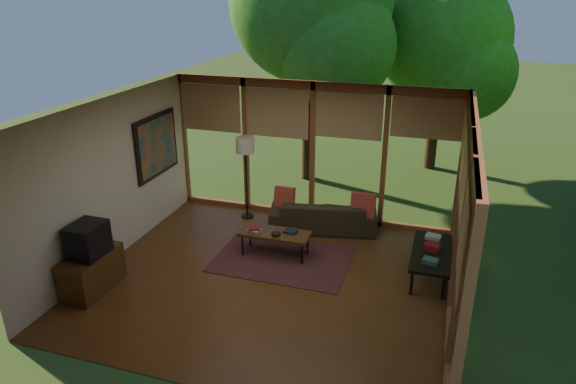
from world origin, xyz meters
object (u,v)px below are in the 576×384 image
(television, at_px, (88,240))
(coffee_table, at_px, (275,234))
(floor_lamp, at_px, (245,150))
(media_cabinet, at_px, (92,272))
(side_console, at_px, (431,254))
(sofa, at_px, (323,215))

(television, xyz_separation_m, coffee_table, (2.27, 1.86, -0.46))
(television, relative_size, coffee_table, 0.46)
(television, bearing_deg, floor_lamp, 68.82)
(media_cabinet, relative_size, side_console, 0.71)
(television, height_order, coffee_table, television)
(sofa, xyz_separation_m, floor_lamp, (-1.58, 0.09, 1.11))
(floor_lamp, bearing_deg, coffee_table, -51.68)
(floor_lamp, bearing_deg, side_console, -19.19)
(media_cabinet, distance_m, floor_lamp, 3.60)
(sofa, relative_size, side_console, 1.42)
(coffee_table, bearing_deg, sofa, 66.34)
(media_cabinet, xyz_separation_m, coffee_table, (2.29, 1.86, 0.09))
(sofa, bearing_deg, media_cabinet, 35.79)
(sofa, distance_m, television, 4.22)
(coffee_table, bearing_deg, side_console, 1.32)
(floor_lamp, xyz_separation_m, coffee_table, (1.04, -1.32, -1.01))
(media_cabinet, relative_size, coffee_table, 0.83)
(media_cabinet, bearing_deg, coffee_table, 39.10)
(television, bearing_deg, side_console, 21.64)
(media_cabinet, height_order, floor_lamp, floor_lamp)
(television, bearing_deg, sofa, 47.73)
(television, distance_m, coffee_table, 2.98)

